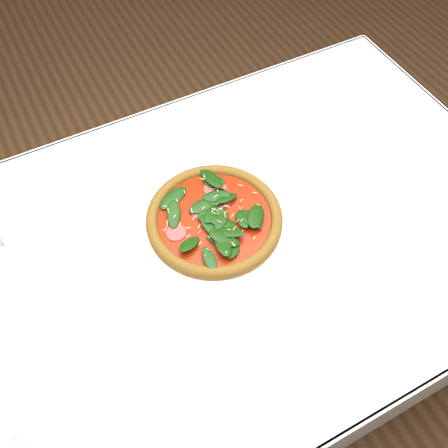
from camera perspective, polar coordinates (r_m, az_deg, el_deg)
ground at (r=1.65m, az=1.03°, el=-15.55°), size 6.00×6.00×0.00m
dining_table at (r=1.06m, az=1.54°, el=-3.99°), size 1.21×0.81×0.75m
plate at (r=0.98m, az=-1.10°, el=0.18°), size 0.31×0.31×0.01m
pizza at (r=0.96m, az=-1.12°, el=0.78°), size 0.35×0.35×0.03m
saucer_far at (r=1.25m, az=16.39°, el=13.08°), size 0.15×0.15×0.01m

